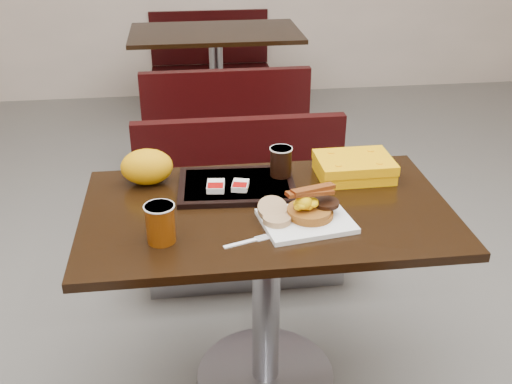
{
  "coord_description": "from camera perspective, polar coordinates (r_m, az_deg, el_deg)",
  "views": [
    {
      "loc": [
        -0.25,
        -1.71,
        1.71
      ],
      "look_at": [
        -0.04,
        -0.02,
        0.82
      ],
      "focal_mm": 42.4,
      "sensor_mm": 36.0,
      "label": 1
    }
  ],
  "objects": [
    {
      "name": "hashbrown_sleeve_right",
      "position": [
        2.05,
        -1.49,
        0.62
      ],
      "size": [
        0.07,
        0.08,
        0.02
      ],
      "primitive_type": "cube",
      "rotation": [
        0.0,
        0.0,
        -0.24
      ],
      "color": "silver",
      "rests_on": "tray"
    },
    {
      "name": "condiment_ketchup",
      "position": [
        2.01,
        0.93,
        -0.75
      ],
      "size": [
        0.04,
        0.03,
        0.01
      ],
      "primitive_type": "cube",
      "rotation": [
        0.0,
        0.0,
        0.28
      ],
      "color": "#8C0504",
      "rests_on": "table_near"
    },
    {
      "name": "bench_far_n",
      "position": [
        5.19,
        -4.25,
        12.37
      ],
      "size": [
        1.0,
        0.46,
        0.72
      ],
      "primitive_type": null,
      "color": "black",
      "rests_on": "floor"
    },
    {
      "name": "hashbrown_sleeve_left",
      "position": [
        2.05,
        -3.82,
        0.55
      ],
      "size": [
        0.07,
        0.09,
        0.02
      ],
      "primitive_type": "cube",
      "rotation": [
        0.0,
        0.0,
        -0.12
      ],
      "color": "silver",
      "rests_on": "tray"
    },
    {
      "name": "condiment_syrup",
      "position": [
        2.04,
        -1.23,
        -0.39
      ],
      "size": [
        0.04,
        0.03,
        0.01
      ],
      "primitive_type": "cube",
      "rotation": [
        0.0,
        0.0,
        0.22
      ],
      "color": "#B74407",
      "rests_on": "table_near"
    },
    {
      "name": "table_far",
      "position": [
        4.52,
        -3.73,
        10.27
      ],
      "size": [
        1.2,
        0.7,
        0.75
      ],
      "primitive_type": null,
      "color": "black",
      "rests_on": "floor"
    },
    {
      "name": "platter",
      "position": [
        1.89,
        4.75,
        -2.74
      ],
      "size": [
        0.3,
        0.25,
        0.02
      ],
      "primitive_type": "cube",
      "rotation": [
        0.0,
        0.0,
        0.16
      ],
      "color": "white",
      "rests_on": "table_near"
    },
    {
      "name": "muffin_top",
      "position": [
        1.89,
        1.54,
        -1.58
      ],
      "size": [
        0.1,
        0.1,
        0.05
      ],
      "primitive_type": "cylinder",
      "rotation": [
        0.38,
        0.0,
        0.04
      ],
      "color": "tan",
      "rests_on": "platter"
    },
    {
      "name": "tray",
      "position": [
        2.1,
        -1.83,
        0.6
      ],
      "size": [
        0.42,
        0.31,
        0.02
      ],
      "primitive_type": "cube",
      "rotation": [
        0.0,
        0.0,
        -0.06
      ],
      "color": "black",
      "rests_on": "table_near"
    },
    {
      "name": "table_near",
      "position": [
        2.18,
        0.95,
        -10.15
      ],
      "size": [
        1.2,
        0.7,
        0.75
      ],
      "primitive_type": null,
      "color": "black",
      "rests_on": "floor"
    },
    {
      "name": "floor",
      "position": [
        2.43,
        0.88,
        -17.18
      ],
      "size": [
        6.0,
        7.0,
        0.01
      ],
      "primitive_type": "cube",
      "color": "slate",
      "rests_on": "ground"
    },
    {
      "name": "sausage_patty",
      "position": [
        1.91,
        6.66,
        -1.04
      ],
      "size": [
        0.09,
        0.09,
        0.01
      ],
      "primitive_type": "cylinder",
      "rotation": [
        0.0,
        0.0,
        0.18
      ],
      "color": "black",
      "rests_on": "pancake_stack"
    },
    {
      "name": "scrambled_eggs",
      "position": [
        1.86,
        4.51,
        -1.11
      ],
      "size": [
        0.1,
        0.09,
        0.05
      ],
      "primitive_type": "ellipsoid",
      "rotation": [
        0.0,
        0.0,
        -0.16
      ],
      "color": "#FFBF05",
      "rests_on": "pancake_stack"
    },
    {
      "name": "muffin_bottom",
      "position": [
        1.86,
        1.99,
        -2.56
      ],
      "size": [
        0.1,
        0.1,
        0.02
      ],
      "primitive_type": "cylinder",
      "rotation": [
        0.0,
        0.0,
        0.16
      ],
      "color": "tan",
      "rests_on": "platter"
    },
    {
      "name": "fork",
      "position": [
        1.78,
        -1.51,
        -4.87
      ],
      "size": [
        0.15,
        0.07,
        0.0
      ],
      "primitive_type": null,
      "rotation": [
        0.0,
        0.0,
        0.32
      ],
      "color": "white",
      "rests_on": "table_near"
    },
    {
      "name": "coffee_cup_far",
      "position": [
        2.13,
        2.36,
        2.87
      ],
      "size": [
        0.09,
        0.09,
        0.1
      ],
      "primitive_type": "cylinder",
      "rotation": [
        0.0,
        0.0,
        0.14
      ],
      "color": "black",
      "rests_on": "tray"
    },
    {
      "name": "bench_near_n",
      "position": [
        2.77,
        -1.07,
        -1.6
      ],
      "size": [
        1.0,
        0.46,
        0.72
      ],
      "primitive_type": null,
      "color": "black",
      "rests_on": "floor"
    },
    {
      "name": "pancake_stack",
      "position": [
        1.9,
        5.16,
        -1.86
      ],
      "size": [
        0.17,
        0.17,
        0.03
      ],
      "primitive_type": "cylinder",
      "rotation": [
        0.0,
        0.0,
        -0.22
      ],
      "color": "brown",
      "rests_on": "platter"
    },
    {
      "name": "bacon_strips",
      "position": [
        1.86,
        5.13,
        -0.0
      ],
      "size": [
        0.18,
        0.12,
        0.01
      ],
      "primitive_type": null,
      "rotation": [
        0.0,
        0.0,
        0.31
      ],
      "color": "#421104",
      "rests_on": "scrambled_eggs"
    },
    {
      "name": "bench_far_s",
      "position": [
        3.86,
        -3.01,
        7.02
      ],
      "size": [
        1.0,
        0.46,
        0.72
      ],
      "primitive_type": null,
      "color": "black",
      "rests_on": "floor"
    },
    {
      "name": "paper_bag",
      "position": [
        2.14,
        -10.26,
        2.36
      ],
      "size": [
        0.22,
        0.19,
        0.13
      ],
      "primitive_type": "ellipsoid",
      "rotation": [
        0.0,
        0.0,
        -0.39
      ],
      "color": "#CE8306",
      "rests_on": "table_near"
    },
    {
      "name": "coffee_cup_near",
      "position": [
        1.79,
        -9.01,
        -2.96
      ],
      "size": [
        0.11,
        0.11,
        0.12
      ],
      "primitive_type": "cylinder",
      "rotation": [
        0.0,
        0.0,
        -0.43
      ],
      "color": "#954305",
      "rests_on": "table_near"
    },
    {
      "name": "clamshell",
      "position": [
        2.2,
        9.23,
        2.33
      ],
      "size": [
        0.27,
        0.21,
        0.07
      ],
      "primitive_type": "cube",
      "rotation": [
        0.0,
        0.0,
        0.01
      ],
      "color": "#F4A304",
      "rests_on": "table_near"
    },
    {
      "name": "knife",
      "position": [
        1.92,
        6.8,
        -2.56
      ],
      "size": [
        0.08,
        0.15,
        0.0
      ],
      "primitive_type": "cube",
      "rotation": [
        0.0,
        0.0,
        -1.11
      ],
      "color": "white",
      "rests_on": "table_near"
    }
  ]
}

